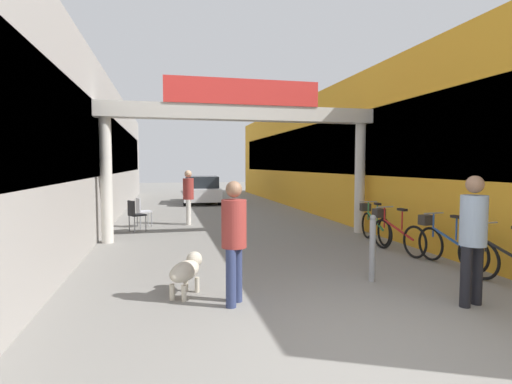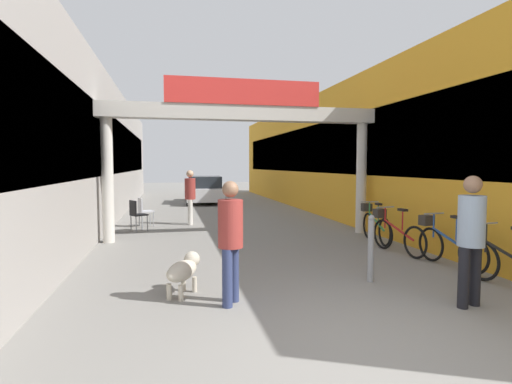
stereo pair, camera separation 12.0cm
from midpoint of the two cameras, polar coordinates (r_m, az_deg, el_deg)
The scene contains 16 objects.
ground_plane at distance 4.48m, azimuth 14.85°, elevation -21.35°, with size 80.00×80.00×0.00m, color gray.
storefront_left at distance 14.92m, azimuth -25.34°, elevation 5.05°, with size 3.00×26.00×4.59m.
storefront_right at distance 16.18m, azimuth 12.78°, elevation 5.21°, with size 3.00×26.00×4.59m.
arcade_sign_gateway at distance 10.42m, azimuth -2.31°, elevation 9.29°, with size 7.40×0.47×4.06m.
pedestrian_with_dog at distance 5.43m, azimuth -3.80°, elevation -6.06°, with size 0.47×0.47×1.69m.
pedestrian_companion at distance 6.07m, azimuth 28.11°, elevation -4.99°, with size 0.41×0.41×1.76m.
pedestrian_carrying_crate at distance 12.85m, azimuth -9.90°, elevation -0.21°, with size 0.38×0.39×1.73m.
dog_on_leash at distance 6.04m, azimuth -10.44°, elevation -10.88°, with size 0.63×0.82×0.59m.
bicycle_black_nearest at distance 7.38m, azimuth 31.58°, elevation -8.15°, with size 0.46×1.68×0.98m.
bicycle_blue_second at distance 8.38m, azimuth 25.16°, elevation -6.55°, with size 0.46×1.69×0.98m.
bicycle_red_third at distance 9.22m, azimuth 18.81°, elevation -5.45°, with size 0.46×1.68×0.98m.
bicycle_green_farthest at distance 10.37m, azimuth 16.10°, elevation -4.37°, with size 0.46×1.68×0.98m.
bollard_post_metal at distance 6.81m, azimuth 15.81°, elevation -7.65°, with size 0.10×0.10×1.09m.
cafe_chair_black_nearer at distance 11.89m, azimuth -17.22°, elevation -2.85°, with size 0.54×0.54×0.89m.
cafe_chair_aluminium_farther at distance 12.71m, azimuth -16.28°, elevation -2.40°, with size 0.51×0.51×0.89m.
parked_car_white at distance 20.20m, azimuth -7.93°, elevation 0.30°, with size 1.99×4.09×1.33m.
Camera 1 is at (-1.98, -3.56, 1.90)m, focal length 28.00 mm.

